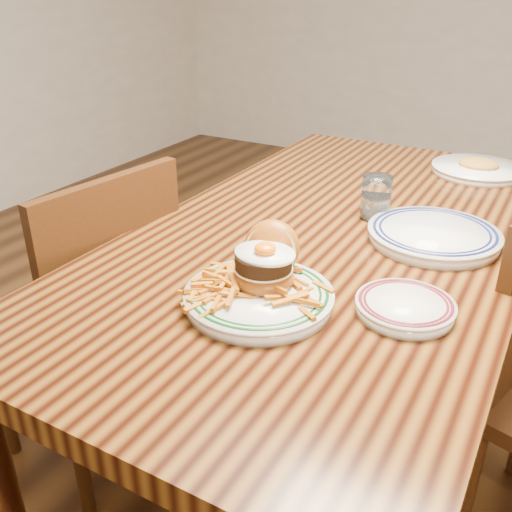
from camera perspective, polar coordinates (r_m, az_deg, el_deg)
The scene contains 8 objects.
floor at distance 1.80m, azimuth 6.46°, elevation -19.73°, with size 6.00×6.00×0.00m, color black.
table at distance 1.41m, azimuth 7.81°, elevation -0.65°, with size 0.85×1.60×0.75m.
chair_left at distance 1.58m, azimuth -15.86°, elevation -6.03°, with size 0.46×0.46×0.89m.
main_plate at distance 1.05m, azimuth 0.52°, elevation -2.74°, with size 0.27×0.29×0.13m.
side_plate at distance 1.05m, azimuth 14.69°, elevation -4.87°, with size 0.18×0.18×0.03m.
rear_plate at distance 1.35m, azimuth 17.34°, elevation 2.08°, with size 0.29×0.29×0.03m.
water_glass at distance 1.44m, azimuth 11.90°, elevation 5.51°, with size 0.07×0.07×0.11m.
far_plate at distance 1.87m, azimuth 21.29°, elevation 8.12°, with size 0.27×0.27×0.05m.
Camera 1 is at (0.45, -1.17, 1.30)m, focal length 40.00 mm.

